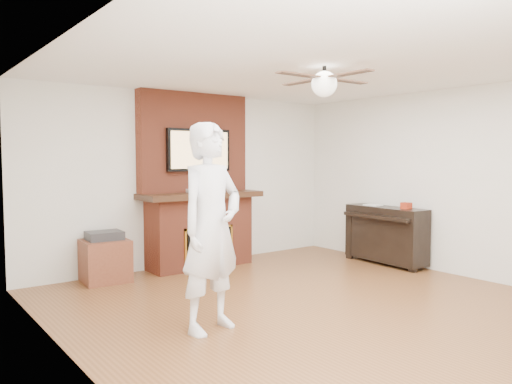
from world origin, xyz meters
TOP-DOWN VIEW (x-y plane):
  - room_shell at (0.00, 0.00)m, footprint 5.36×5.86m
  - fireplace at (0.00, 2.55)m, footprint 1.78×0.64m
  - tv at (0.00, 2.50)m, footprint 1.00×0.08m
  - ceiling_fan at (-0.00, 0.00)m, footprint 1.21×1.21m
  - person at (-1.27, 0.14)m, footprint 0.78×0.61m
  - side_table at (-1.40, 2.48)m, footprint 0.60×0.60m
  - piano at (2.29, 1.01)m, footprint 0.55×1.31m
  - cable_box at (-0.03, 2.45)m, footprint 0.36×0.23m
  - candle_orange at (-0.14, 2.32)m, footprint 0.08×0.08m
  - candle_green at (-0.01, 2.33)m, footprint 0.07×0.07m
  - candle_cream at (0.17, 2.39)m, footprint 0.08×0.08m
  - candle_blue at (0.16, 2.30)m, footprint 0.06×0.06m
  - candle_green_extra at (0.15, 2.33)m, footprint 0.07×0.07m

SIDE VIEW (x-z plane):
  - candle_blue at x=0.16m, z-range 0.00..0.07m
  - candle_green at x=-0.01m, z-range 0.00..0.09m
  - candle_green_extra at x=0.15m, z-range 0.00..0.09m
  - candle_orange at x=-0.14m, z-range 0.00..0.10m
  - candle_cream at x=0.17m, z-range 0.00..0.11m
  - side_table at x=-1.40m, z-range -0.03..0.62m
  - piano at x=2.29m, z-range -0.01..0.92m
  - person at x=-1.27m, z-range 0.00..1.89m
  - fireplace at x=0.00m, z-range -0.25..2.25m
  - cable_box at x=-0.03m, z-range 1.08..1.13m
  - room_shell at x=0.00m, z-range -0.18..2.68m
  - tv at x=0.00m, z-range 1.38..1.98m
  - ceiling_fan at x=0.00m, z-range 2.18..2.49m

